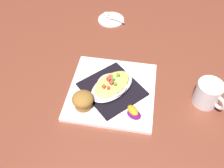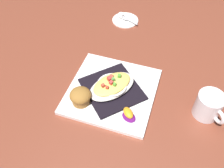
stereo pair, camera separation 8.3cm
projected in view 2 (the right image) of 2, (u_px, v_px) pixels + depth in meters
name	position (u px, v px, depth m)	size (l,w,h in m)	color
ground_plane	(112.00, 92.00, 0.86)	(2.60, 2.60, 0.00)	brown
square_plate	(112.00, 91.00, 0.86)	(0.29, 0.29, 0.01)	white
folded_napkin	(112.00, 89.00, 0.85)	(0.18, 0.19, 0.01)	black
gratin_dish	(112.00, 85.00, 0.83)	(0.18, 0.20, 0.05)	silver
muffin	(81.00, 96.00, 0.80)	(0.07, 0.07, 0.05)	#94622C
orange_garnish	(128.00, 114.00, 0.78)	(0.06, 0.06, 0.02)	#591363
coffee_mug	(208.00, 107.00, 0.77)	(0.10, 0.10, 0.09)	white
creamer_saucer	(125.00, 20.00, 1.13)	(0.12, 0.12, 0.01)	white
spoon	(126.00, 19.00, 1.12)	(0.08, 0.05, 0.01)	silver
creamer_cup_0	(121.00, 15.00, 1.13)	(0.02, 0.02, 0.02)	white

